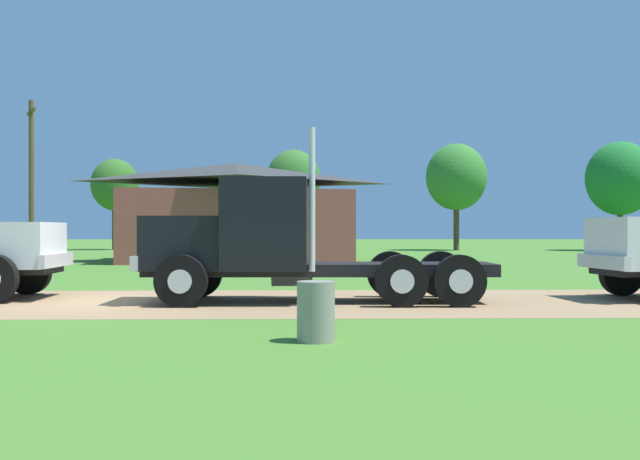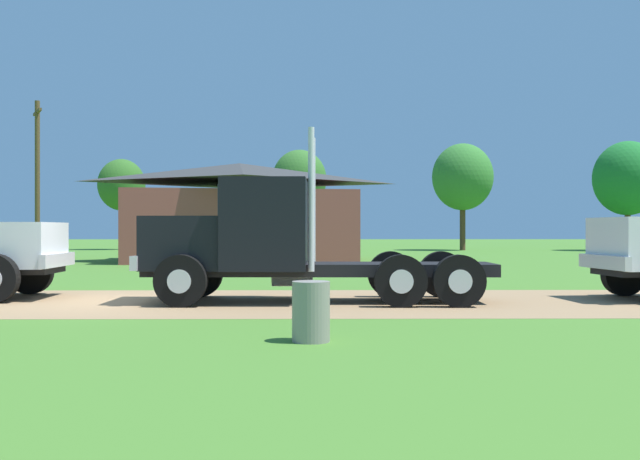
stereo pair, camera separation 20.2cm
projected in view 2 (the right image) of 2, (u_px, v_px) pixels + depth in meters
ground_plane at (112, 302)px, 16.70m from camera, size 200.00×200.00×0.00m
dirt_track at (112, 302)px, 16.70m from camera, size 120.00×6.34×0.01m
truck_foreground_white at (267, 243)px, 16.80m from camera, size 8.14×2.82×3.91m
steel_barrel at (311, 311)px, 10.87m from camera, size 0.57×0.57×0.90m
shed_building at (240, 214)px, 38.45m from camera, size 12.99×9.82×5.16m
utility_pole_near at (37, 176)px, 38.65m from camera, size 1.18×2.00×8.51m
tree_left at (122, 185)px, 58.57m from camera, size 3.78×3.78×7.32m
tree_mid at (299, 180)px, 55.37m from camera, size 4.14×4.14×7.72m
tree_right at (463, 177)px, 56.91m from camera, size 4.76×4.76×8.38m
tree_far_right at (628, 178)px, 55.87m from camera, size 5.19×5.19×8.44m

